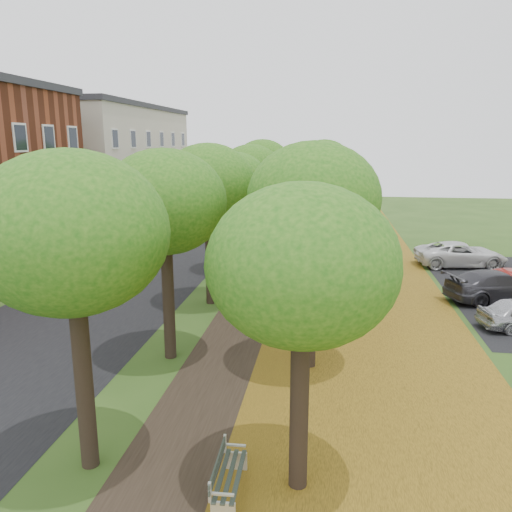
% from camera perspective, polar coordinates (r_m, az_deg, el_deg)
% --- Properties ---
extents(ground, '(120.00, 120.00, 0.00)m').
position_cam_1_polar(ground, '(12.40, -8.40, -23.35)').
color(ground, '#2D4C19').
rests_on(ground, ground).
extents(street_asphalt, '(8.00, 70.00, 0.01)m').
position_cam_1_polar(street_asphalt, '(27.70, -14.46, -2.77)').
color(street_asphalt, black).
rests_on(street_asphalt, ground).
extents(footpath, '(3.20, 70.00, 0.01)m').
position_cam_1_polar(footpath, '(25.78, 1.14, -3.52)').
color(footpath, black).
rests_on(footpath, ground).
extents(leaf_verge, '(7.50, 70.00, 0.01)m').
position_cam_1_polar(leaf_verge, '(25.67, 12.31, -3.89)').
color(leaf_verge, olive).
rests_on(leaf_verge, ground).
extents(tree_row_west, '(4.14, 34.14, 7.02)m').
position_cam_1_polar(tree_row_west, '(25.18, -3.83, 8.18)').
color(tree_row_west, black).
rests_on(tree_row_west, ground).
extents(tree_row_east, '(4.14, 34.14, 7.02)m').
position_cam_1_polar(tree_row_east, '(24.62, 7.27, 8.00)').
color(tree_row_east, black).
rests_on(tree_row_east, ground).
extents(building_cream, '(10.30, 20.30, 10.40)m').
position_cam_1_polar(building_cream, '(47.08, -17.18, 9.83)').
color(building_cream, beige).
rests_on(building_cream, ground).
extents(bench, '(0.56, 1.79, 0.84)m').
position_cam_1_polar(bench, '(11.52, -3.30, -23.75)').
color(bench, '#29332D').
rests_on(bench, ground).
extents(car_grey, '(5.31, 3.50, 1.43)m').
position_cam_1_polar(car_grey, '(25.95, 25.83, -3.11)').
color(car_grey, '#39383E').
rests_on(car_grey, ground).
extents(car_white, '(5.50, 3.09, 1.45)m').
position_cam_1_polar(car_white, '(32.28, 22.35, 0.19)').
color(car_white, white).
rests_on(car_white, ground).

